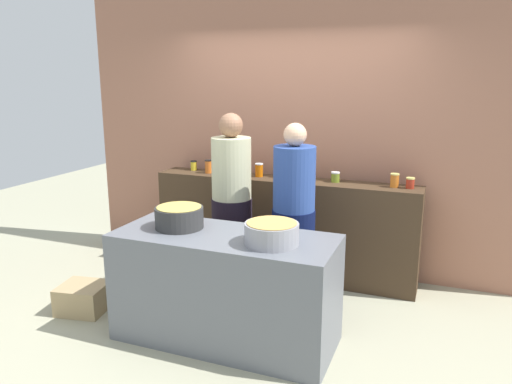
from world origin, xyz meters
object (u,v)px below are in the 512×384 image
at_px(cooking_pot_center, 272,233).
at_px(cook_with_tongs, 232,214).
at_px(preserve_jar_4, 281,171).
at_px(preserve_jar_8, 410,183).
at_px(preserve_jar_1, 208,166).
at_px(bread_crate, 84,298).
at_px(preserve_jar_2, 241,170).
at_px(preserve_jar_5, 307,174).
at_px(preserve_jar_0, 194,165).
at_px(cooking_pot_left, 179,217).
at_px(preserve_jar_3, 259,170).
at_px(cook_in_cap, 293,227).
at_px(preserve_jar_7, 395,180).
at_px(preserve_jar_6, 335,177).

xyz_separation_m(cooking_pot_center, cook_with_tongs, (-0.72, 0.90, -0.17)).
height_order(preserve_jar_4, preserve_jar_8, preserve_jar_4).
distance_m(preserve_jar_1, bread_crate, 1.80).
bearing_deg(cook_with_tongs, preserve_jar_1, 133.12).
bearing_deg(preserve_jar_2, preserve_jar_8, 2.65).
bearing_deg(preserve_jar_5, bread_crate, -138.92).
bearing_deg(preserve_jar_0, cooking_pot_left, -65.65).
relative_size(preserve_jar_5, preserve_jar_8, 1.40).
distance_m(preserve_jar_3, cooking_pot_center, 1.62).
relative_size(preserve_jar_8, bread_crate, 0.26).
bearing_deg(cooking_pot_left, preserve_jar_0, 114.35).
bearing_deg(preserve_jar_8, cook_with_tongs, -159.20).
height_order(preserve_jar_1, preserve_jar_2, preserve_jar_1).
xyz_separation_m(preserve_jar_1, cooking_pot_center, (1.23, -1.45, -0.15)).
bearing_deg(preserve_jar_0, cook_in_cap, -28.18).
distance_m(preserve_jar_1, preserve_jar_3, 0.57).
xyz_separation_m(preserve_jar_4, bread_crate, (-1.32, -1.50, -0.96)).
xyz_separation_m(preserve_jar_3, cooking_pot_left, (-0.14, -1.37, -0.14)).
bearing_deg(preserve_jar_2, preserve_jar_0, 168.11).
xyz_separation_m(preserve_jar_4, preserve_jar_7, (1.12, -0.04, 0.00)).
bearing_deg(cooking_pot_center, preserve_jar_3, 114.37).
relative_size(preserve_jar_0, bread_crate, 0.27).
bearing_deg(preserve_jar_5, preserve_jar_4, 163.70).
xyz_separation_m(preserve_jar_2, cook_with_tongs, (0.13, -0.51, -0.32)).
distance_m(preserve_jar_0, cook_with_tongs, 1.02).
height_order(preserve_jar_0, bread_crate, preserve_jar_0).
height_order(preserve_jar_2, preserve_jar_7, preserve_jar_2).
distance_m(preserve_jar_5, preserve_jar_8, 0.97).
distance_m(preserve_jar_4, cooking_pot_left, 1.48).
distance_m(preserve_jar_3, preserve_jar_4, 0.23).
bearing_deg(bread_crate, preserve_jar_3, 52.66).
height_order(cooking_pot_left, cooking_pot_center, cooking_pot_left).
relative_size(preserve_jar_8, cook_in_cap, 0.06).
relative_size(preserve_jar_8, cooking_pot_left, 0.27).
xyz_separation_m(preserve_jar_8, cooking_pot_left, (-1.62, -1.38, -0.12)).
bearing_deg(preserve_jar_4, preserve_jar_6, -2.46).
bearing_deg(cook_with_tongs, cooking_pot_left, -96.33).
distance_m(preserve_jar_8, cooking_pot_left, 2.13).
distance_m(preserve_jar_2, cook_in_cap, 1.03).
relative_size(preserve_jar_5, bread_crate, 0.36).
xyz_separation_m(preserve_jar_1, cook_in_cap, (1.15, -0.65, -0.35)).
bearing_deg(preserve_jar_2, preserve_jar_1, 173.15).
bearing_deg(preserve_jar_1, preserve_jar_5, -0.60).
distance_m(preserve_jar_2, preserve_jar_7, 1.52).
bearing_deg(bread_crate, preserve_jar_5, 41.08).
relative_size(preserve_jar_7, preserve_jar_8, 1.27).
xyz_separation_m(preserve_jar_2, cooking_pot_left, (0.04, -1.31, -0.14)).
xyz_separation_m(preserve_jar_1, preserve_jar_2, (0.39, -0.05, -0.00)).
distance_m(preserve_jar_5, cooking_pot_center, 1.45).
bearing_deg(preserve_jar_3, cook_in_cap, -49.15).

